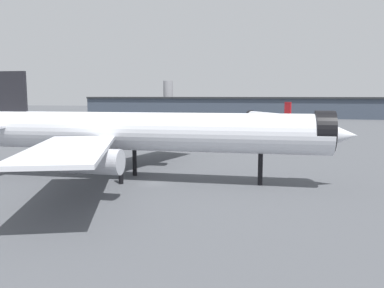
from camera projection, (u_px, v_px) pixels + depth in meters
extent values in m
plane|color=#4C4F54|center=(154.00, 183.00, 65.07)|extent=(900.00, 900.00, 0.00)
cylinder|color=silver|center=(144.00, 131.00, 66.52)|extent=(61.62, 8.54, 6.53)
cone|color=silver|center=(333.00, 135.00, 60.70)|extent=(7.39, 6.63, 6.40)
cylinder|color=black|center=(324.00, 132.00, 60.89)|extent=(3.15, 6.69, 6.60)
cube|color=silver|center=(148.00, 128.00, 84.17)|extent=(17.12, 29.29, 0.52)
cylinder|color=#B7BAC1|center=(150.00, 139.00, 80.92)|extent=(8.71, 3.87, 3.59)
cube|color=silver|center=(69.00, 149.00, 50.87)|extent=(18.64, 29.34, 0.52)
cylinder|color=#B7BAC1|center=(92.00, 161.00, 54.09)|extent=(8.71, 3.87, 3.59)
cube|color=black|center=(8.00, 100.00, 70.76)|extent=(7.39, 0.89, 10.45)
cube|color=silver|center=(27.00, 123.00, 78.54)|extent=(5.89, 11.23, 0.39)
cylinder|color=black|center=(260.00, 169.00, 63.53)|extent=(0.78, 0.78, 5.23)
cylinder|color=black|center=(135.00, 161.00, 71.17)|extent=(0.78, 0.78, 5.23)
cylinder|color=black|center=(121.00, 168.00, 64.49)|extent=(0.78, 0.78, 5.23)
cylinder|color=silver|center=(269.00, 118.00, 162.76)|extent=(21.49, 33.26, 4.19)
cone|color=silver|center=(250.00, 115.00, 179.81)|extent=(5.86, 6.04, 4.11)
cone|color=silver|center=(292.00, 120.00, 145.70)|extent=(6.16, 6.71, 3.98)
cylinder|color=black|center=(251.00, 115.00, 178.97)|extent=(4.61, 3.74, 4.23)
cube|color=silver|center=(249.00, 120.00, 157.23)|extent=(17.00, 8.93, 0.34)
cylinder|color=#B7BAC1|center=(253.00, 123.00, 158.78)|extent=(4.50, 5.51, 2.31)
cube|color=silver|center=(294.00, 119.00, 163.11)|extent=(15.12, 15.84, 0.34)
cylinder|color=#B7BAC1|center=(288.00, 122.00, 163.54)|extent=(4.50, 5.51, 2.31)
cube|color=red|center=(288.00, 111.00, 148.02)|extent=(2.51, 3.95, 6.71)
cube|color=silver|center=(278.00, 119.00, 146.46)|extent=(7.22, 6.02, 0.25)
cube|color=silver|center=(298.00, 118.00, 148.93)|extent=(7.22, 6.02, 0.25)
cylinder|color=black|center=(256.00, 125.00, 174.14)|extent=(0.50, 0.50, 3.35)
cylinder|color=black|center=(266.00, 127.00, 160.88)|extent=(0.50, 0.50, 3.35)
cylinder|color=black|center=(275.00, 127.00, 162.15)|extent=(0.50, 0.50, 3.35)
cube|color=#3D4756|center=(257.00, 108.00, 262.84)|extent=(247.26, 31.43, 12.39)
cube|color=#232628|center=(257.00, 98.00, 262.00)|extent=(247.35, 33.35, 1.20)
cylinder|color=#939399|center=(168.00, 98.00, 279.14)|extent=(6.92, 6.92, 24.97)
cube|color=black|center=(208.00, 147.00, 106.67)|extent=(2.69, 3.57, 0.30)
cube|color=silver|center=(206.00, 145.00, 105.80)|extent=(1.96, 1.79, 1.20)
cube|color=#1E2D38|center=(205.00, 144.00, 105.30)|extent=(1.28, 0.58, 0.60)
cube|color=silver|center=(209.00, 145.00, 107.07)|extent=(2.20, 2.38, 0.90)
cylinder|color=black|center=(208.00, 148.00, 105.33)|extent=(0.52, 0.75, 0.70)
cylinder|color=black|center=(203.00, 148.00, 106.24)|extent=(0.52, 0.75, 0.70)
cylinder|color=black|center=(213.00, 148.00, 107.15)|extent=(0.52, 0.75, 0.70)
cylinder|color=black|center=(208.00, 147.00, 108.06)|extent=(0.52, 0.75, 0.70)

